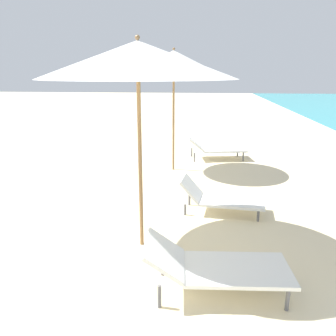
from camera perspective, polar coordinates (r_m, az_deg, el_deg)
umbrella_second at (r=4.29m, az=-4.98°, el=17.29°), size 2.39×2.39×2.68m
lounger_second_shoreside at (r=5.80m, az=8.49°, el=-4.91°), size 1.42×0.70×0.57m
lounger_second_inland at (r=3.80m, az=7.79°, el=-15.62°), size 1.56×0.77×0.58m
umbrella_farthest at (r=8.03m, az=0.95°, el=17.11°), size 1.94×1.94×2.79m
lounger_farthest_shoreside at (r=9.38m, az=7.74°, el=3.34°), size 1.63×0.93×0.61m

